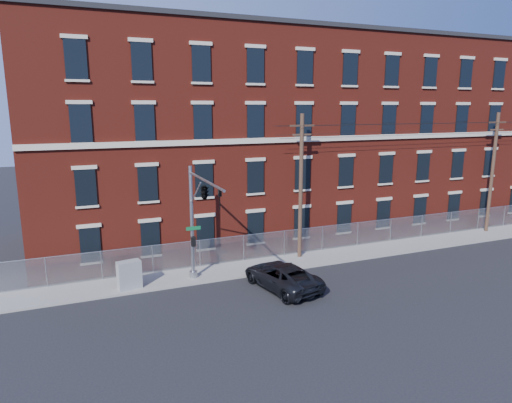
{
  "coord_description": "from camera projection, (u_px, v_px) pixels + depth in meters",
  "views": [
    {
      "loc": [
        -12.33,
        -21.56,
        10.53
      ],
      "look_at": [
        -1.98,
        4.0,
        4.74
      ],
      "focal_mm": 31.59,
      "sensor_mm": 36.0,
      "label": 1
    }
  ],
  "objects": [
    {
      "name": "traffic_signal_mast",
      "position": [
        201.0,
        202.0,
        24.92
      ],
      "size": [
        0.9,
        6.75,
        7.0
      ],
      "color": "#9EA0A5",
      "rests_on": "ground"
    },
    {
      "name": "chain_link_fence",
      "position": [
        406.0,
        227.0,
        36.16
      ],
      "size": [
        59.06,
        0.06,
        1.85
      ],
      "color": "#A5A8AD",
      "rests_on": "ground"
    },
    {
      "name": "overhead_wires",
      "position": [
        497.0,
        125.0,
        36.8
      ],
      "size": [
        40.0,
        0.62,
        0.62
      ],
      "color": "black",
      "rests_on": "ground"
    },
    {
      "name": "sidewalk",
      "position": [
        417.0,
        244.0,
        35.18
      ],
      "size": [
        65.0,
        3.0,
        0.12
      ],
      "primitive_type": "cube",
      "color": "gray",
      "rests_on": "ground"
    },
    {
      "name": "pickup_truck",
      "position": [
        282.0,
        276.0,
        26.58
      ],
      "size": [
        3.55,
        5.86,
        1.52
      ],
      "primitive_type": "imported",
      "rotation": [
        0.0,
        0.0,
        3.34
      ],
      "color": "black",
      "rests_on": "ground"
    },
    {
      "name": "mill_building",
      "position": [
        356.0,
        133.0,
        41.62
      ],
      "size": [
        55.3,
        14.32,
        16.3
      ],
      "color": "maroon",
      "rests_on": "ground"
    },
    {
      "name": "utility_pole_mid",
      "position": [
        492.0,
        171.0,
        37.58
      ],
      "size": [
        1.8,
        0.28,
        10.0
      ],
      "color": "#472F23",
      "rests_on": "ground"
    },
    {
      "name": "ground",
      "position": [
        313.0,
        291.0,
        26.25
      ],
      "size": [
        140.0,
        140.0,
        0.0
      ],
      "primitive_type": "plane",
      "color": "black",
      "rests_on": "ground"
    },
    {
      "name": "utility_pole_near",
      "position": [
        301.0,
        184.0,
        30.97
      ],
      "size": [
        1.8,
        0.28,
        10.0
      ],
      "color": "#472F23",
      "rests_on": "ground"
    },
    {
      "name": "utility_cabinet",
      "position": [
        129.0,
        275.0,
        26.23
      ],
      "size": [
        1.42,
        0.88,
        1.66
      ],
      "primitive_type": "cube",
      "rotation": [
        0.0,
        0.0,
        0.17
      ],
      "color": "gray",
      "rests_on": "sidewalk"
    }
  ]
}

